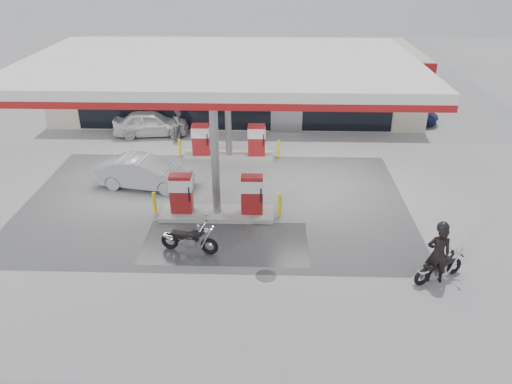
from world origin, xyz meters
TOP-DOWN VIEW (x-y plane):
  - ground at (0.00, 0.00)m, footprint 90.00×90.00m
  - wet_patch at (0.50, 0.00)m, footprint 6.00×3.00m
  - drain_cover at (2.00, -2.00)m, footprint 0.70×0.70m
  - store_building at (0.01, 15.94)m, footprint 22.00×8.22m
  - canopy at (0.00, 5.00)m, footprint 16.00×10.02m
  - pump_island_near at (0.00, 2.00)m, footprint 5.14×1.30m
  - pump_island_far at (0.00, 8.00)m, footprint 5.14×1.30m
  - main_motorcycle at (7.61, -1.98)m, footprint 1.81×1.10m
  - biker_main at (7.44, -2.07)m, footprint 0.78×0.54m
  - parked_motorcycle at (-0.69, -0.61)m, footprint 2.11×0.90m
  - sedan_white at (-4.65, 11.20)m, footprint 4.35×2.18m
  - attendant at (-2.92, 10.54)m, footprint 0.95×1.09m
  - hatchback_silver at (-3.45, 4.55)m, footprint 4.40×2.18m
  - parked_car_left at (-4.94, 14.00)m, footprint 4.57×3.26m
  - parked_car_right at (10.00, 14.00)m, footprint 4.74×3.06m

SIDE VIEW (x-z plane):
  - ground at x=0.00m, z-range 0.00..0.00m
  - wet_patch at x=0.50m, z-range 0.00..0.00m
  - drain_cover at x=2.00m, z-range 0.00..0.01m
  - main_motorcycle at x=7.61m, z-range -0.06..0.96m
  - parked_motorcycle at x=-0.69m, z-range -0.06..1.03m
  - parked_car_right at x=10.00m, z-range 0.00..1.21m
  - parked_car_left at x=-4.94m, z-range 0.00..1.23m
  - hatchback_silver at x=-3.45m, z-range 0.00..1.39m
  - pump_island_near at x=0.00m, z-range -0.18..1.60m
  - pump_island_far at x=0.00m, z-range -0.18..1.60m
  - sedan_white at x=-4.65m, z-range 0.00..1.42m
  - attendant at x=-2.92m, z-range 0.00..1.91m
  - biker_main at x=7.44m, z-range 0.00..2.05m
  - store_building at x=0.01m, z-range 0.01..4.01m
  - canopy at x=0.00m, z-range 2.51..8.02m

